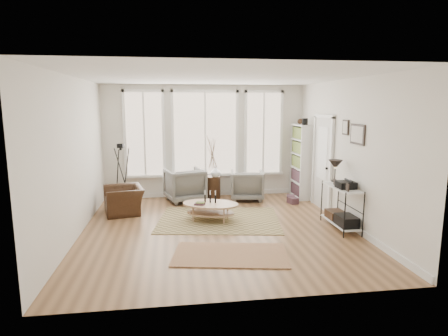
{
  "coord_description": "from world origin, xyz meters",
  "views": [
    {
      "loc": [
        -0.85,
        -6.97,
        2.4
      ],
      "look_at": [
        0.2,
        0.6,
        1.1
      ],
      "focal_mm": 30.0,
      "sensor_mm": 36.0,
      "label": 1
    }
  ],
  "objects": [
    {
      "name": "vase",
      "position": [
        0.21,
        2.2,
        0.74
      ],
      "size": [
        0.32,
        0.32,
        0.27
      ],
      "primitive_type": "imported",
      "rotation": [
        0.0,
        0.0,
        0.3
      ],
      "color": "silver",
      "rests_on": "side_table"
    },
    {
      "name": "bookcase",
      "position": [
        2.44,
        2.23,
        0.96
      ],
      "size": [
        0.31,
        0.85,
        2.06
      ],
      "color": "white",
      "rests_on": "ground"
    },
    {
      "name": "low_shelf",
      "position": [
        2.38,
        -0.3,
        0.51
      ],
      "size": [
        0.38,
        1.08,
        1.3
      ],
      "color": "white",
      "rests_on": "ground"
    },
    {
      "name": "rug_runner",
      "position": [
        0.04,
        -1.32,
        0.01
      ],
      "size": [
        1.98,
        1.32,
        0.01
      ],
      "primitive_type": "cube",
      "rotation": [
        0.0,
        0.0,
        -0.18
      ],
      "color": "brown",
      "rests_on": "ground"
    },
    {
      "name": "armchair_right",
      "position": [
        1.01,
        2.16,
        0.38
      ],
      "size": [
        0.92,
        0.94,
        0.75
      ],
      "primitive_type": "imported",
      "rotation": [
        0.0,
        0.0,
        2.99
      ],
      "color": "slate",
      "rests_on": "ground"
    },
    {
      "name": "door",
      "position": [
        2.57,
        1.15,
        1.12
      ],
      "size": [
        0.09,
        1.06,
        2.22
      ],
      "color": "silver",
      "rests_on": "ground"
    },
    {
      "name": "book_stack_near",
      "position": [
        2.05,
        1.79,
        0.08
      ],
      "size": [
        0.27,
        0.31,
        0.16
      ],
      "primitive_type": "cube",
      "rotation": [
        0.0,
        0.0,
        -0.32
      ],
      "color": "maroon",
      "rests_on": "ground"
    },
    {
      "name": "accent_chair",
      "position": [
        -1.95,
        1.36,
        0.3
      ],
      "size": [
        1.08,
        1.0,
        0.6
      ],
      "primitive_type": "imported",
      "rotation": [
        0.0,
        0.0,
        -1.33
      ],
      "color": "#352013",
      "rests_on": "ground"
    },
    {
      "name": "coffee_table",
      "position": [
        -0.1,
        0.55,
        0.29
      ],
      "size": [
        1.35,
        1.1,
        0.54
      ],
      "color": "tan",
      "rests_on": "ground"
    },
    {
      "name": "armchair_left",
      "position": [
        -0.57,
        2.24,
        0.41
      ],
      "size": [
        1.1,
        1.12,
        0.83
      ],
      "primitive_type": "imported",
      "rotation": [
        0.0,
        0.0,
        3.42
      ],
      "color": "slate",
      "rests_on": "ground"
    },
    {
      "name": "rug_main",
      "position": [
        0.09,
        0.56,
        0.01
      ],
      "size": [
        2.75,
        2.23,
        0.01
      ],
      "primitive_type": "cube",
      "rotation": [
        0.0,
        0.0,
        -0.16
      ],
      "color": "brown",
      "rests_on": "ground"
    },
    {
      "name": "tripod_camera",
      "position": [
        -2.09,
        2.24,
        0.68
      ],
      "size": [
        0.52,
        0.52,
        1.47
      ],
      "color": "black",
      "rests_on": "ground"
    },
    {
      "name": "wall_art",
      "position": [
        2.58,
        -0.27,
        1.88
      ],
      "size": [
        0.04,
        0.88,
        0.44
      ],
      "color": "black",
      "rests_on": "ground"
    },
    {
      "name": "side_table",
      "position": [
        0.14,
        2.31,
        0.81
      ],
      "size": [
        0.4,
        0.4,
        1.69
      ],
      "color": "#352013",
      "rests_on": "ground"
    },
    {
      "name": "room",
      "position": [
        0.02,
        0.03,
        1.43
      ],
      "size": [
        5.5,
        5.54,
        2.9
      ],
      "color": "olive",
      "rests_on": "ground"
    },
    {
      "name": "bay_window",
      "position": [
        0.0,
        2.71,
        1.61
      ],
      "size": [
        4.14,
        0.12,
        2.24
      ],
      "color": "#D8B18F",
      "rests_on": "ground"
    },
    {
      "name": "book_stack_far",
      "position": [
        2.05,
        1.61,
        0.08
      ],
      "size": [
        0.24,
        0.28,
        0.15
      ],
      "primitive_type": "cube",
      "rotation": [
        0.0,
        0.0,
        0.25
      ],
      "color": "maroon",
      "rests_on": "ground"
    }
  ]
}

